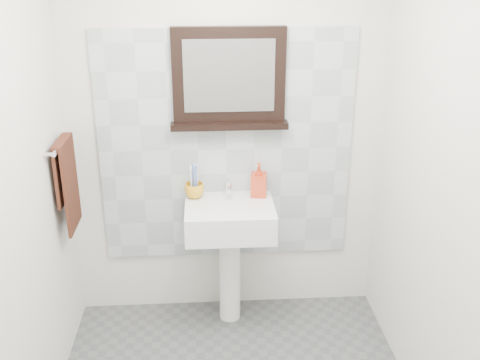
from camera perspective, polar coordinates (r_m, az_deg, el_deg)
name	(u,v)px	position (r m, az deg, el deg)	size (l,w,h in m)	color
back_wall	(226,133)	(3.55, -1.45, 4.77)	(2.00, 0.01, 2.50)	silver
left_wall	(9,211)	(2.66, -22.44, -2.95)	(0.01, 2.20, 2.50)	silver
right_wall	(453,199)	(2.76, 20.83, -1.82)	(0.01, 2.20, 2.50)	silver
splashback	(226,149)	(3.57, -1.42, 3.18)	(1.60, 0.02, 1.50)	#AFB9BE
pedestal_sink	(230,231)	(3.56, -1.06, -5.18)	(0.55, 0.44, 0.96)	white
toothbrush_cup	(194,191)	(3.56, -4.66, -1.07)	(0.12, 0.12, 0.10)	gold
toothbrushes	(194,180)	(3.54, -4.65, 0.05)	(0.05, 0.04, 0.21)	white
soap_dispenser	(259,180)	(3.56, 1.92, 0.03)	(0.10, 0.10, 0.22)	red
framed_mirror	(229,81)	(3.43, -1.13, 10.04)	(0.72, 0.11, 0.61)	black
towel_bar	(61,143)	(3.35, -17.70, 3.57)	(0.07, 0.40, 0.03)	silver
hand_towel	(67,178)	(3.41, -17.18, 0.23)	(0.06, 0.30, 0.55)	#34170E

